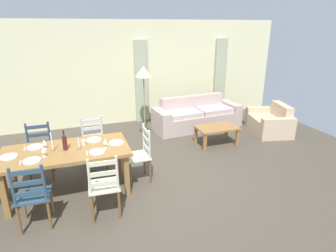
{
  "coord_description": "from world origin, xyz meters",
  "views": [
    {
      "loc": [
        -1.15,
        -4.26,
        2.56
      ],
      "look_at": [
        0.54,
        0.51,
        0.75
      ],
      "focal_mm": 30.28,
      "sensor_mm": 36.0,
      "label": 1
    }
  ],
  "objects_px": {
    "dining_chair_far_left": "(40,151)",
    "wine_glass_near_right": "(105,141)",
    "dining_chair_far_right": "(94,143)",
    "couch": "(196,116)",
    "wine_glass_near_left": "(43,150)",
    "standing_lamp": "(144,76)",
    "coffee_cup_primary": "(83,143)",
    "coffee_table": "(217,130)",
    "wine_bottle": "(65,143)",
    "dining_table": "(66,155)",
    "dining_chair_near_right": "(104,186)",
    "dining_chair_near_left": "(33,196)",
    "wine_glass_far_left": "(44,142)",
    "dining_chair_head_east": "(140,154)",
    "armchair_upholstered": "(271,123)"
  },
  "relations": [
    {
      "from": "dining_chair_far_left",
      "to": "wine_glass_near_right",
      "type": "height_order",
      "value": "dining_chair_far_left"
    },
    {
      "from": "dining_chair_far_right",
      "to": "couch",
      "type": "bearing_deg",
      "value": 26.68
    },
    {
      "from": "wine_glass_near_left",
      "to": "wine_glass_near_right",
      "type": "relative_size",
      "value": 1.0
    },
    {
      "from": "couch",
      "to": "standing_lamp",
      "type": "xyz_separation_m",
      "value": [
        -1.35,
        0.18,
        1.12
      ]
    },
    {
      "from": "coffee_cup_primary",
      "to": "coffee_table",
      "type": "bearing_deg",
      "value": 16.69
    },
    {
      "from": "wine_bottle",
      "to": "dining_table",
      "type": "bearing_deg",
      "value": -94.59
    },
    {
      "from": "dining_table",
      "to": "couch",
      "type": "height_order",
      "value": "couch"
    },
    {
      "from": "dining_chair_near_right",
      "to": "coffee_cup_primary",
      "type": "relative_size",
      "value": 10.67
    },
    {
      "from": "dining_table",
      "to": "couch",
      "type": "bearing_deg",
      "value": 33.93
    },
    {
      "from": "wine_bottle",
      "to": "standing_lamp",
      "type": "distance_m",
      "value": 3.06
    },
    {
      "from": "dining_chair_near_right",
      "to": "dining_chair_far_right",
      "type": "height_order",
      "value": "same"
    },
    {
      "from": "dining_chair_near_left",
      "to": "standing_lamp",
      "type": "height_order",
      "value": "standing_lamp"
    },
    {
      "from": "wine_glass_near_left",
      "to": "coffee_table",
      "type": "distance_m",
      "value": 3.67
    },
    {
      "from": "dining_chair_near_right",
      "to": "dining_chair_far_right",
      "type": "distance_m",
      "value": 1.58
    },
    {
      "from": "wine_bottle",
      "to": "coffee_table",
      "type": "xyz_separation_m",
      "value": [
        3.16,
        0.95,
        -0.51
      ]
    },
    {
      "from": "dining_table",
      "to": "dining_chair_far_left",
      "type": "bearing_deg",
      "value": 120.65
    },
    {
      "from": "dining_chair_near_left",
      "to": "wine_bottle",
      "type": "relative_size",
      "value": 3.04
    },
    {
      "from": "dining_chair_near_right",
      "to": "dining_table",
      "type": "bearing_deg",
      "value": 120.0
    },
    {
      "from": "dining_chair_near_left",
      "to": "standing_lamp",
      "type": "xyz_separation_m",
      "value": [
        2.33,
        3.08,
        0.93
      ]
    },
    {
      "from": "dining_chair_far_left",
      "to": "coffee_table",
      "type": "height_order",
      "value": "dining_chair_far_left"
    },
    {
      "from": "couch",
      "to": "wine_glass_far_left",
      "type": "bearing_deg",
      "value": -150.01
    },
    {
      "from": "dining_chair_far_right",
      "to": "wine_glass_near_left",
      "type": "xyz_separation_m",
      "value": [
        -0.78,
        -0.94,
        0.38
      ]
    },
    {
      "from": "dining_chair_far_right",
      "to": "wine_bottle",
      "type": "height_order",
      "value": "wine_bottle"
    },
    {
      "from": "dining_chair_far_right",
      "to": "coffee_cup_primary",
      "type": "bearing_deg",
      "value": -106.57
    },
    {
      "from": "dining_chair_near_right",
      "to": "wine_glass_far_left",
      "type": "distance_m",
      "value": 1.26
    },
    {
      "from": "dining_table",
      "to": "wine_bottle",
      "type": "xyz_separation_m",
      "value": [
        0.0,
        0.01,
        0.2
      ]
    },
    {
      "from": "dining_table",
      "to": "dining_chair_head_east",
      "type": "xyz_separation_m",
      "value": [
        1.18,
        0.02,
        -0.19
      ]
    },
    {
      "from": "wine_bottle",
      "to": "coffee_cup_primary",
      "type": "height_order",
      "value": "wine_bottle"
    },
    {
      "from": "wine_bottle",
      "to": "coffee_table",
      "type": "relative_size",
      "value": 0.35
    },
    {
      "from": "dining_chair_far_right",
      "to": "wine_bottle",
      "type": "bearing_deg",
      "value": -121.66
    },
    {
      "from": "dining_chair_near_left",
      "to": "coffee_cup_primary",
      "type": "distance_m",
      "value": 1.13
    },
    {
      "from": "dining_chair_far_left",
      "to": "wine_glass_far_left",
      "type": "height_order",
      "value": "dining_chair_far_left"
    },
    {
      "from": "coffee_table",
      "to": "armchair_upholstered",
      "type": "distance_m",
      "value": 1.7
    },
    {
      "from": "wine_glass_near_left",
      "to": "wine_glass_near_right",
      "type": "distance_m",
      "value": 0.88
    },
    {
      "from": "wine_bottle",
      "to": "couch",
      "type": "height_order",
      "value": "wine_bottle"
    },
    {
      "from": "wine_glass_far_left",
      "to": "armchair_upholstered",
      "type": "bearing_deg",
      "value": 11.56
    },
    {
      "from": "wine_glass_far_left",
      "to": "wine_glass_near_right",
      "type": "bearing_deg",
      "value": -16.94
    },
    {
      "from": "coffee_table",
      "to": "standing_lamp",
      "type": "xyz_separation_m",
      "value": [
        -1.28,
        1.4,
        1.06
      ]
    },
    {
      "from": "dining_table",
      "to": "wine_glass_near_right",
      "type": "bearing_deg",
      "value": -12.75
    },
    {
      "from": "dining_chair_near_right",
      "to": "dining_chair_far_left",
      "type": "relative_size",
      "value": 1.0
    },
    {
      "from": "wine_glass_near_right",
      "to": "couch",
      "type": "relative_size",
      "value": 0.07
    },
    {
      "from": "dining_chair_head_east",
      "to": "wine_glass_near_left",
      "type": "xyz_separation_m",
      "value": [
        -1.47,
        -0.17,
        0.38
      ]
    },
    {
      "from": "wine_bottle",
      "to": "wine_glass_near_right",
      "type": "relative_size",
      "value": 1.96
    },
    {
      "from": "dining_chair_near_right",
      "to": "wine_glass_far_left",
      "type": "bearing_deg",
      "value": 129.12
    },
    {
      "from": "coffee_table",
      "to": "dining_chair_far_right",
      "type": "bearing_deg",
      "value": -176.52
    },
    {
      "from": "dining_table",
      "to": "dining_chair_near_left",
      "type": "bearing_deg",
      "value": -121.64
    },
    {
      "from": "dining_chair_near_right",
      "to": "wine_glass_near_right",
      "type": "height_order",
      "value": "dining_chair_near_right"
    },
    {
      "from": "dining_table",
      "to": "couch",
      "type": "xyz_separation_m",
      "value": [
        3.23,
        2.17,
        -0.37
      ]
    },
    {
      "from": "dining_table",
      "to": "dining_chair_far_left",
      "type": "distance_m",
      "value": 0.9
    },
    {
      "from": "dining_chair_head_east",
      "to": "standing_lamp",
      "type": "bearing_deg",
      "value": 73.16
    }
  ]
}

